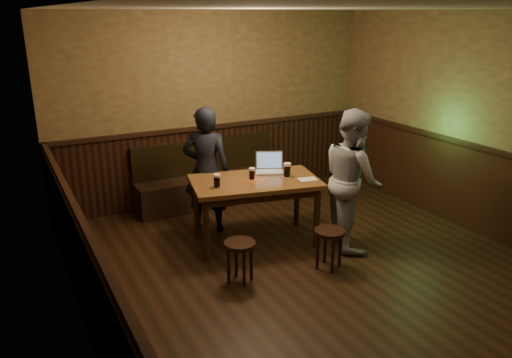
{
  "coord_description": "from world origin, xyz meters",
  "views": [
    {
      "loc": [
        -2.94,
        -3.87,
        2.75
      ],
      "look_at": [
        -0.31,
        1.13,
        0.87
      ],
      "focal_mm": 35.0,
      "sensor_mm": 36.0,
      "label": 1
    }
  ],
  "objects_px": {
    "stool_right": "(330,238)",
    "person_suit": "(206,170)",
    "person_grey": "(352,179)",
    "pint_left": "(217,181)",
    "laptop": "(270,167)",
    "pint_right": "(287,170)",
    "bench": "(208,184)",
    "pint_mid": "(252,174)",
    "stool_left": "(240,250)",
    "pub_table": "(255,188)"
  },
  "relations": [
    {
      "from": "pint_right",
      "to": "laptop",
      "type": "distance_m",
      "value": 0.31
    },
    {
      "from": "bench",
      "to": "pint_mid",
      "type": "height_order",
      "value": "pint_mid"
    },
    {
      "from": "laptop",
      "to": "person_suit",
      "type": "xyz_separation_m",
      "value": [
        -0.7,
        0.41,
        -0.06
      ]
    },
    {
      "from": "laptop",
      "to": "person_grey",
      "type": "distance_m",
      "value": 1.07
    },
    {
      "from": "stool_left",
      "to": "pint_right",
      "type": "distance_m",
      "value": 1.35
    },
    {
      "from": "pint_mid",
      "to": "person_suit",
      "type": "bearing_deg",
      "value": 120.73
    },
    {
      "from": "pub_table",
      "to": "laptop",
      "type": "xyz_separation_m",
      "value": [
        0.32,
        0.22,
        0.17
      ]
    },
    {
      "from": "pub_table",
      "to": "pint_left",
      "type": "xyz_separation_m",
      "value": [
        -0.52,
        -0.04,
        0.19
      ]
    },
    {
      "from": "bench",
      "to": "stool_left",
      "type": "xyz_separation_m",
      "value": [
        -0.6,
        -2.31,
        0.05
      ]
    },
    {
      "from": "stool_right",
      "to": "pint_left",
      "type": "distance_m",
      "value": 1.44
    },
    {
      "from": "laptop",
      "to": "person_grey",
      "type": "height_order",
      "value": "person_grey"
    },
    {
      "from": "pub_table",
      "to": "stool_right",
      "type": "xyz_separation_m",
      "value": [
        0.41,
        -1.0,
        -0.34
      ]
    },
    {
      "from": "stool_left",
      "to": "person_suit",
      "type": "xyz_separation_m",
      "value": [
        0.22,
        1.42,
        0.47
      ]
    },
    {
      "from": "bench",
      "to": "laptop",
      "type": "relative_size",
      "value": 5.07
    },
    {
      "from": "pint_left",
      "to": "laptop",
      "type": "relative_size",
      "value": 0.37
    },
    {
      "from": "stool_left",
      "to": "stool_right",
      "type": "height_order",
      "value": "stool_right"
    },
    {
      "from": "stool_left",
      "to": "pint_right",
      "type": "bearing_deg",
      "value": 35.26
    },
    {
      "from": "bench",
      "to": "pint_left",
      "type": "bearing_deg",
      "value": -108.52
    },
    {
      "from": "person_grey",
      "to": "stool_left",
      "type": "bearing_deg",
      "value": 113.79
    },
    {
      "from": "bench",
      "to": "pint_left",
      "type": "xyz_separation_m",
      "value": [
        -0.52,
        -1.56,
        0.59
      ]
    },
    {
      "from": "bench",
      "to": "laptop",
      "type": "bearing_deg",
      "value": -76.03
    },
    {
      "from": "pint_left",
      "to": "person_suit",
      "type": "relative_size",
      "value": 0.1
    },
    {
      "from": "person_grey",
      "to": "bench",
      "type": "bearing_deg",
      "value": 42.44
    },
    {
      "from": "pint_right",
      "to": "stool_left",
      "type": "bearing_deg",
      "value": -144.74
    },
    {
      "from": "stool_left",
      "to": "pint_right",
      "type": "relative_size",
      "value": 2.54
    },
    {
      "from": "stool_right",
      "to": "person_grey",
      "type": "height_order",
      "value": "person_grey"
    },
    {
      "from": "bench",
      "to": "person_suit",
      "type": "xyz_separation_m",
      "value": [
        -0.38,
        -0.89,
        0.52
      ]
    },
    {
      "from": "pint_left",
      "to": "pint_right",
      "type": "bearing_deg",
      "value": -2.66
    },
    {
      "from": "pint_left",
      "to": "pint_right",
      "type": "distance_m",
      "value": 0.93
    },
    {
      "from": "stool_right",
      "to": "person_suit",
      "type": "distance_m",
      "value": 1.87
    },
    {
      "from": "stool_left",
      "to": "stool_right",
      "type": "distance_m",
      "value": 1.03
    },
    {
      "from": "pint_mid",
      "to": "person_suit",
      "type": "xyz_separation_m",
      "value": [
        -0.35,
        0.6,
        -0.07
      ]
    },
    {
      "from": "stool_left",
      "to": "pint_left",
      "type": "height_order",
      "value": "pint_left"
    },
    {
      "from": "person_suit",
      "to": "pint_right",
      "type": "bearing_deg",
      "value": 170.26
    },
    {
      "from": "pint_left",
      "to": "pint_right",
      "type": "xyz_separation_m",
      "value": [
        0.93,
        -0.04,
        0.01
      ]
    },
    {
      "from": "stool_right",
      "to": "person_suit",
      "type": "relative_size",
      "value": 0.28
    },
    {
      "from": "pint_mid",
      "to": "person_grey",
      "type": "bearing_deg",
      "value": -31.3
    },
    {
      "from": "stool_left",
      "to": "pub_table",
      "type": "bearing_deg",
      "value": 52.82
    },
    {
      "from": "laptop",
      "to": "pint_left",
      "type": "bearing_deg",
      "value": -137.87
    },
    {
      "from": "bench",
      "to": "pint_mid",
      "type": "relative_size",
      "value": 14.98
    },
    {
      "from": "pint_left",
      "to": "person_grey",
      "type": "relative_size",
      "value": 0.09
    },
    {
      "from": "pint_left",
      "to": "laptop",
      "type": "xyz_separation_m",
      "value": [
        0.85,
        0.26,
        -0.02
      ]
    },
    {
      "from": "pint_mid",
      "to": "pint_right",
      "type": "height_order",
      "value": "pint_right"
    },
    {
      "from": "pint_right",
      "to": "person_suit",
      "type": "relative_size",
      "value": 0.11
    },
    {
      "from": "pint_mid",
      "to": "laptop",
      "type": "relative_size",
      "value": 0.34
    },
    {
      "from": "stool_right",
      "to": "pub_table",
      "type": "bearing_deg",
      "value": 112.4
    },
    {
      "from": "pint_right",
      "to": "laptop",
      "type": "bearing_deg",
      "value": 105.09
    },
    {
      "from": "pint_right",
      "to": "pint_mid",
      "type": "bearing_deg",
      "value": 165.06
    },
    {
      "from": "pint_mid",
      "to": "pint_right",
      "type": "xyz_separation_m",
      "value": [
        0.43,
        -0.12,
        0.02
      ]
    },
    {
      "from": "bench",
      "to": "stool_left",
      "type": "distance_m",
      "value": 2.39
    }
  ]
}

